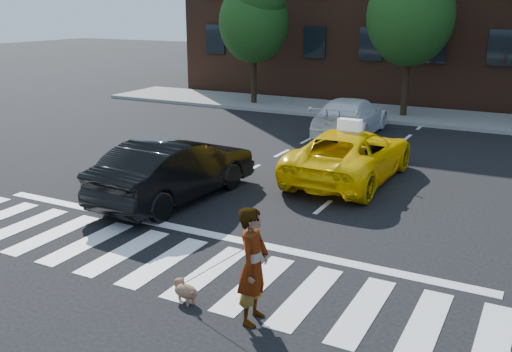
# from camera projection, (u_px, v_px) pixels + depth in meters

# --- Properties ---
(ground) EXTENTS (120.00, 120.00, 0.00)m
(ground) POSITION_uv_depth(u_px,v_px,m) (164.00, 262.00, 11.13)
(ground) COLOR black
(ground) RESTS_ON ground
(crosswalk) EXTENTS (13.00, 2.40, 0.01)m
(crosswalk) POSITION_uv_depth(u_px,v_px,m) (164.00, 262.00, 11.13)
(crosswalk) COLOR silver
(crosswalk) RESTS_ON ground
(stop_line) EXTENTS (12.00, 0.30, 0.01)m
(stop_line) POSITION_uv_depth(u_px,v_px,m) (208.00, 234.00, 12.49)
(stop_line) COLOR silver
(stop_line) RESTS_ON ground
(sidewalk_far) EXTENTS (30.00, 4.00, 0.15)m
(sidewalk_far) POSITION_uv_depth(u_px,v_px,m) (395.00, 114.00, 25.96)
(sidewalk_far) COLOR slate
(sidewalk_far) RESTS_ON ground
(tree_left) EXTENTS (3.39, 3.38, 6.50)m
(tree_left) POSITION_uv_depth(u_px,v_px,m) (254.00, 14.00, 27.38)
(tree_left) COLOR black
(tree_left) RESTS_ON ground
(tree_mid) EXTENTS (3.69, 3.69, 7.10)m
(tree_mid) POSITION_uv_depth(u_px,v_px,m) (412.00, 5.00, 23.93)
(tree_mid) COLOR black
(tree_mid) RESTS_ON ground
(taxi) EXTENTS (2.56, 5.35, 1.47)m
(taxi) POSITION_uv_depth(u_px,v_px,m) (350.00, 154.00, 16.24)
(taxi) COLOR yellow
(taxi) RESTS_ON ground
(black_sedan) EXTENTS (2.06, 5.02, 1.62)m
(black_sedan) POSITION_uv_depth(u_px,v_px,m) (175.00, 169.00, 14.53)
(black_sedan) COLOR black
(black_sedan) RESTS_ON ground
(white_suv) EXTENTS (2.25, 5.07, 1.45)m
(white_suv) POSITION_uv_depth(u_px,v_px,m) (350.00, 117.00, 21.87)
(white_suv) COLOR white
(white_suv) RESTS_ON ground
(woman) EXTENTS (0.53, 0.74, 1.91)m
(woman) POSITION_uv_depth(u_px,v_px,m) (253.00, 266.00, 8.79)
(woman) COLOR #999999
(woman) RESTS_ON ground
(dog) EXTENTS (0.59, 0.41, 0.35)m
(dog) POSITION_uv_depth(u_px,v_px,m) (185.00, 290.00, 9.61)
(dog) COLOR brown
(dog) RESTS_ON ground
(taxi_sign) EXTENTS (0.66, 0.29, 0.32)m
(taxi_sign) POSITION_uv_depth(u_px,v_px,m) (350.00, 125.00, 15.81)
(taxi_sign) COLOR white
(taxi_sign) RESTS_ON taxi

